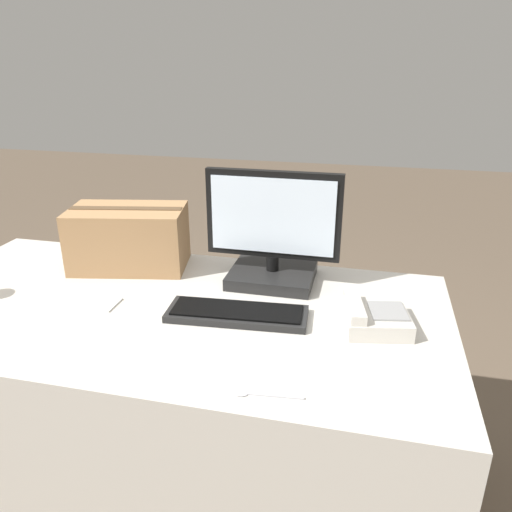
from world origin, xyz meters
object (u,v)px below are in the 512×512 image
at_px(monitor, 273,240).
at_px(desk_phone, 374,317).
at_px(spoon, 257,394).
at_px(cardboard_box, 129,238).
at_px(keyboard, 237,313).
at_px(sticky_note_pad, 103,304).

xyz_separation_m(monitor, desk_phone, (0.36, -0.25, -0.12)).
bearing_deg(spoon, monitor, -87.24).
distance_m(monitor, cardboard_box, 0.56).
xyz_separation_m(desk_phone, spoon, (-0.27, -0.39, -0.03)).
height_order(monitor, cardboard_box, monitor).
height_order(keyboard, sticky_note_pad, keyboard).
bearing_deg(monitor, spoon, -81.79).
bearing_deg(sticky_note_pad, keyboard, 2.35).
bearing_deg(spoon, sticky_note_pad, -35.14).
bearing_deg(keyboard, monitor, 75.57).
distance_m(spoon, sticky_note_pad, 0.69).
relative_size(monitor, spoon, 2.74).
bearing_deg(keyboard, cardboard_box, 145.24).
xyz_separation_m(monitor, spoon, (0.09, -0.65, -0.15)).
height_order(spoon, sticky_note_pad, sticky_note_pad).
xyz_separation_m(keyboard, spoon, (0.15, -0.36, -0.01)).
bearing_deg(desk_phone, sticky_note_pad, 172.58).
relative_size(keyboard, sticky_note_pad, 4.65).
distance_m(keyboard, desk_phone, 0.41).
height_order(monitor, spoon, monitor).
xyz_separation_m(keyboard, sticky_note_pad, (-0.45, -0.02, -0.01)).
bearing_deg(monitor, cardboard_box, 179.33).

